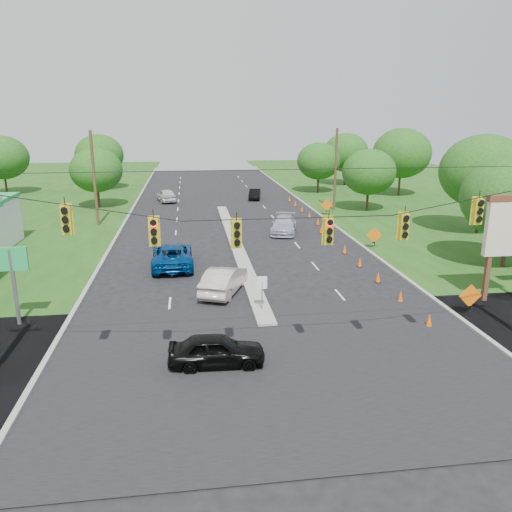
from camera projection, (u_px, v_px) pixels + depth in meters
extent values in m
plane|color=black|center=(282.00, 365.00, 21.32)|extent=(160.00, 160.00, 0.00)
cube|color=black|center=(282.00, 365.00, 21.32)|extent=(160.00, 14.00, 0.02)
cube|color=gray|center=(124.00, 225.00, 48.63)|extent=(0.25, 110.00, 0.16)
cube|color=gray|center=(325.00, 220.00, 51.24)|extent=(0.25, 110.00, 0.16)
cube|color=gray|center=(236.00, 244.00, 41.35)|extent=(1.00, 34.00, 0.18)
cylinder|color=gray|center=(262.00, 297.00, 26.80)|extent=(0.06, 0.06, 1.80)
cube|color=white|center=(262.00, 283.00, 26.58)|extent=(0.55, 0.04, 0.70)
cylinder|color=black|center=(290.00, 208.00, 18.47)|extent=(24.00, 0.04, 0.04)
cube|color=yellow|center=(66.00, 220.00, 17.50)|extent=(0.34, 0.24, 1.00)
cube|color=yellow|center=(154.00, 232.00, 18.03)|extent=(0.34, 0.24, 1.00)
cube|color=yellow|center=(237.00, 234.00, 18.47)|extent=(0.34, 0.24, 1.00)
cube|color=yellow|center=(328.00, 231.00, 18.92)|extent=(0.34, 0.24, 1.00)
cube|color=yellow|center=(404.00, 227.00, 19.29)|extent=(0.34, 0.24, 1.00)
cube|color=yellow|center=(478.00, 211.00, 19.53)|extent=(0.34, 0.24, 1.00)
cylinder|color=#422D1C|center=(94.00, 179.00, 47.09)|extent=(0.28, 0.28, 9.00)
cylinder|color=#422D1C|center=(336.00, 170.00, 55.10)|extent=(0.28, 0.28, 9.00)
cylinder|color=gray|center=(15.00, 288.00, 24.88)|extent=(0.20, 0.20, 4.00)
cube|color=green|center=(11.00, 259.00, 24.47)|extent=(1.60, 0.15, 1.20)
cube|color=#59331E|center=(488.00, 264.00, 28.12)|extent=(0.25, 0.25, 4.40)
cube|color=beige|center=(511.00, 227.00, 27.69)|extent=(3.00, 0.35, 3.20)
cone|color=#FF5206|center=(429.00, 320.00, 25.13)|extent=(0.32, 0.32, 0.70)
cone|color=#FF5206|center=(401.00, 296.00, 28.47)|extent=(0.32, 0.32, 0.70)
cone|color=#FF5206|center=(378.00, 277.00, 31.81)|extent=(0.32, 0.32, 0.70)
cone|color=#FF5206|center=(360.00, 262.00, 35.15)|extent=(0.32, 0.32, 0.70)
cone|color=#FF5206|center=(345.00, 249.00, 38.49)|extent=(0.32, 0.32, 0.70)
cone|color=#FF5206|center=(332.00, 239.00, 41.83)|extent=(0.32, 0.32, 0.70)
cone|color=#FF5206|center=(321.00, 229.00, 45.16)|extent=(0.32, 0.32, 0.70)
cone|color=#FF5206|center=(318.00, 221.00, 48.58)|extent=(0.32, 0.32, 0.70)
cone|color=#FF5206|center=(309.00, 215.00, 51.92)|extent=(0.32, 0.32, 0.70)
cone|color=#FF5206|center=(302.00, 209.00, 55.26)|extent=(0.32, 0.32, 0.70)
cone|color=#FF5206|center=(295.00, 203.00, 58.60)|extent=(0.32, 0.32, 0.70)
cone|color=#FF5206|center=(289.00, 199.00, 61.93)|extent=(0.32, 0.32, 0.70)
cube|color=black|center=(469.00, 306.00, 26.39)|extent=(0.06, 0.58, 0.26)
cube|color=black|center=(469.00, 306.00, 26.39)|extent=(0.06, 0.58, 0.26)
cube|color=orange|center=(470.00, 296.00, 26.22)|extent=(1.27, 0.05, 1.27)
cube|color=black|center=(374.00, 242.00, 39.74)|extent=(0.06, 0.58, 0.26)
cube|color=black|center=(374.00, 242.00, 39.74)|extent=(0.06, 0.58, 0.26)
cube|color=orange|center=(374.00, 235.00, 39.58)|extent=(1.27, 0.05, 1.27)
cube|color=black|center=(327.00, 211.00, 53.09)|extent=(0.06, 0.58, 0.26)
cube|color=black|center=(327.00, 211.00, 53.09)|extent=(0.06, 0.58, 0.26)
cube|color=orange|center=(327.00, 205.00, 52.93)|extent=(1.27, 0.05, 1.27)
cylinder|color=black|center=(6.00, 184.00, 66.90)|extent=(0.28, 0.28, 2.88)
ellipsoid|color=#194C14|center=(2.00, 157.00, 65.94)|extent=(6.72, 6.72, 5.76)
cylinder|color=black|center=(99.00, 197.00, 57.32)|extent=(0.28, 0.28, 2.52)
ellipsoid|color=#194C14|center=(96.00, 170.00, 56.48)|extent=(5.88, 5.88, 5.04)
cylinder|color=black|center=(102.00, 180.00, 71.31)|extent=(0.28, 0.28, 2.88)
ellipsoid|color=#194C14|center=(99.00, 155.00, 70.36)|extent=(6.72, 6.72, 5.76)
cylinder|color=black|center=(505.00, 247.00, 34.71)|extent=(0.28, 0.28, 2.88)
ellipsoid|color=#194C14|center=(512.00, 197.00, 33.75)|extent=(6.72, 6.72, 5.76)
cylinder|color=black|center=(478.00, 216.00, 44.71)|extent=(0.28, 0.28, 3.24)
ellipsoid|color=#194C14|center=(484.00, 171.00, 43.64)|extent=(7.56, 7.56, 6.48)
cylinder|color=black|center=(367.00, 200.00, 55.48)|extent=(0.28, 0.28, 2.52)
ellipsoid|color=#194C14|center=(369.00, 172.00, 54.65)|extent=(5.88, 5.88, 5.04)
cylinder|color=black|center=(399.00, 184.00, 65.96)|extent=(0.28, 0.28, 3.24)
ellipsoid|color=#194C14|center=(402.00, 153.00, 64.88)|extent=(7.56, 7.56, 6.48)
cylinder|color=black|center=(345.00, 176.00, 75.98)|extent=(0.28, 0.28, 2.88)
ellipsoid|color=#194C14|center=(346.00, 152.00, 75.02)|extent=(6.72, 6.72, 5.76)
cylinder|color=black|center=(318.00, 184.00, 68.57)|extent=(0.28, 0.28, 2.52)
ellipsoid|color=#194C14|center=(319.00, 161.00, 67.74)|extent=(5.88, 5.88, 5.04)
imported|color=black|center=(217.00, 350.00, 21.13)|extent=(4.16, 1.80, 1.40)
imported|color=#B3A39D|center=(224.00, 280.00, 29.85)|extent=(3.34, 5.10, 1.59)
imported|color=navy|center=(172.00, 255.00, 35.02)|extent=(2.94, 6.10, 1.68)
imported|color=#A7ABC0|center=(284.00, 225.00, 45.22)|extent=(3.39, 5.61, 1.52)
imported|color=silver|center=(166.00, 195.00, 61.69)|extent=(2.92, 5.02, 1.60)
imported|color=black|center=(255.00, 194.00, 63.60)|extent=(2.10, 4.16, 1.31)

